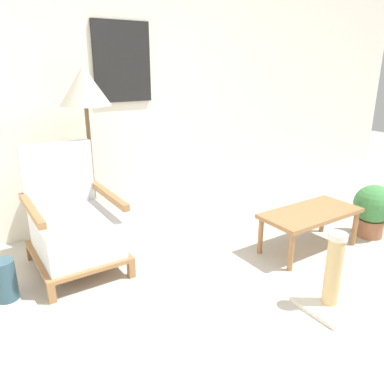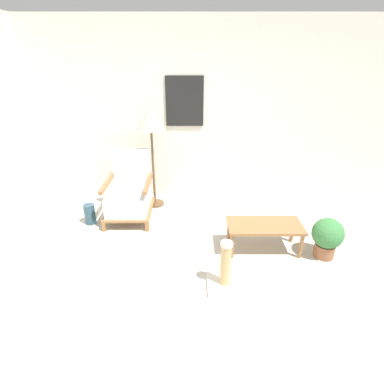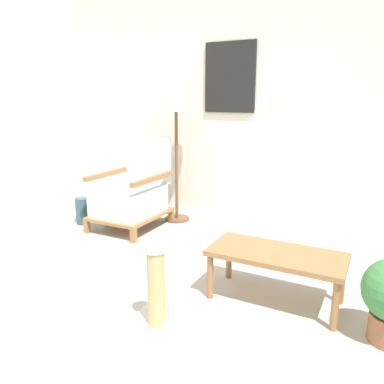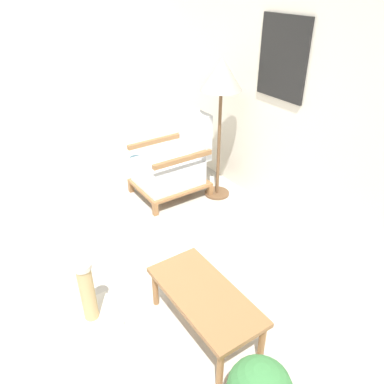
# 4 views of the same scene
# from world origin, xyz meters

# --- Properties ---
(ground_plane) EXTENTS (14.00, 14.00, 0.00)m
(ground_plane) POSITION_xyz_m (0.00, 0.00, 0.00)
(ground_plane) COLOR #B7B2A8
(wall_back) EXTENTS (8.00, 0.09, 2.70)m
(wall_back) POSITION_xyz_m (-0.00, 2.47, 1.35)
(wall_back) COLOR silver
(wall_back) RESTS_ON ground_plane
(armchair) EXTENTS (0.63, 0.76, 0.94)m
(armchair) POSITION_xyz_m (-1.02, 1.71, 0.35)
(armchair) COLOR olive
(armchair) RESTS_ON ground_plane
(floor_lamp) EXTENTS (0.42, 0.42, 1.52)m
(floor_lamp) POSITION_xyz_m (-0.71, 2.11, 1.30)
(floor_lamp) COLOR brown
(floor_lamp) RESTS_ON ground_plane
(coffee_table) EXTENTS (0.88, 0.42, 0.35)m
(coffee_table) POSITION_xyz_m (0.74, 0.90, 0.31)
(coffee_table) COLOR olive
(coffee_table) RESTS_ON ground_plane
(vase) EXTENTS (0.15, 0.15, 0.29)m
(vase) POSITION_xyz_m (-1.56, 1.52, 0.14)
(vase) COLOR #2D4C5B
(vase) RESTS_ON ground_plane
(scratching_post) EXTENTS (0.36, 0.36, 0.53)m
(scratching_post) POSITION_xyz_m (0.21, 0.26, 0.18)
(scratching_post) COLOR beige
(scratching_post) RESTS_ON ground_plane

